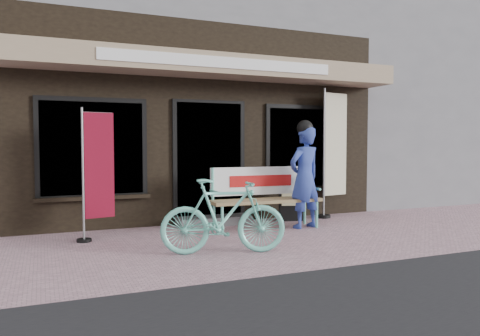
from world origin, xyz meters
name	(u,v)px	position (x,y,z in m)	size (l,w,h in m)	color
ground	(256,244)	(0.00, 0.00, 0.00)	(70.00, 70.00, 0.00)	#C0929F
storefront	(167,77)	(0.00, 4.96, 2.99)	(7.00, 6.77, 6.00)	black
neighbor_right_near	(425,100)	(8.50, 5.50, 2.80)	(10.00, 7.00, 5.60)	slate
bench	(264,192)	(0.67, 1.13, 0.60)	(1.92, 0.56, 1.03)	#67C9B3
person	(305,175)	(1.32, 0.88, 0.90)	(0.71, 0.55, 1.82)	#2D409C
bicycle	(224,216)	(-0.62, -0.34, 0.49)	(0.46, 1.62, 0.98)	#67C9B3
nobori_red	(96,172)	(-2.03, 1.18, 1.00)	(0.58, 0.25, 1.95)	gray
nobori_cream	(333,151)	(2.46, 1.71, 1.28)	(0.74, 0.32, 2.48)	gray
menu_stand	(292,195)	(1.46, 1.57, 0.49)	(0.48, 0.22, 0.95)	black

